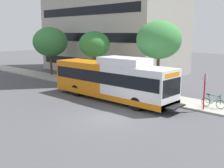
# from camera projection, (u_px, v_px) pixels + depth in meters

# --- Properties ---
(ground_plane) EXTENTS (120.00, 120.00, 0.00)m
(ground_plane) POSITION_uv_depth(u_px,v_px,m) (42.00, 99.00, 23.21)
(ground_plane) COLOR #4C4C51
(sidewalk_curb) EXTENTS (3.00, 56.00, 0.14)m
(sidewalk_curb) POSITION_uv_depth(u_px,v_px,m) (114.00, 89.00, 26.89)
(sidewalk_curb) COLOR #A8A399
(sidewalk_curb) RESTS_ON ground
(transit_bus) EXTENTS (2.58, 12.25, 3.65)m
(transit_bus) POSITION_uv_depth(u_px,v_px,m) (111.00, 80.00, 22.57)
(transit_bus) COLOR white
(transit_bus) RESTS_ON ground
(bus_stop_sign_pole) EXTENTS (0.10, 0.36, 2.60)m
(bus_stop_sign_pole) POSITION_uv_depth(u_px,v_px,m) (204.00, 89.00, 19.24)
(bus_stop_sign_pole) COLOR red
(bus_stop_sign_pole) RESTS_ON sidewalk_curb
(bicycle_parked) EXTENTS (0.52, 1.76, 1.02)m
(bicycle_parked) POSITION_uv_depth(u_px,v_px,m) (213.00, 102.00, 19.90)
(bicycle_parked) COLOR black
(bicycle_parked) RESTS_ON sidewalk_curb
(street_tree_near_stop) EXTENTS (3.92, 3.92, 6.49)m
(street_tree_near_stop) POSITION_uv_depth(u_px,v_px,m) (159.00, 40.00, 23.54)
(street_tree_near_stop) COLOR #4C3823
(street_tree_near_stop) RESTS_ON sidewalk_curb
(street_tree_mid_block) EXTENTS (3.34, 3.34, 5.60)m
(street_tree_mid_block) POSITION_uv_depth(u_px,v_px,m) (94.00, 45.00, 29.21)
(street_tree_mid_block) COLOR #4C3823
(street_tree_mid_block) RESTS_ON sidewalk_curb
(street_tree_far_block) EXTENTS (4.43, 4.43, 6.15)m
(street_tree_far_block) POSITION_uv_depth(u_px,v_px,m) (50.00, 42.00, 35.04)
(street_tree_far_block) COLOR #4C3823
(street_tree_far_block) RESTS_ON sidewalk_curb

